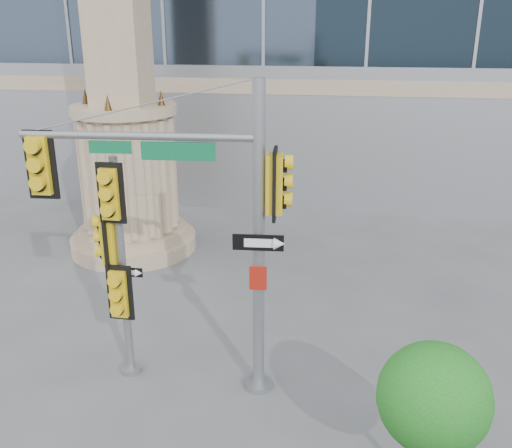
# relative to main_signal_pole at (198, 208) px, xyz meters

# --- Properties ---
(ground) EXTENTS (120.00, 120.00, 0.00)m
(ground) POSITION_rel_main_signal_pole_xyz_m (1.68, -1.43, -4.19)
(ground) COLOR #545456
(ground) RESTS_ON ground
(monument) EXTENTS (4.40, 4.40, 16.60)m
(monument) POSITION_rel_main_signal_pole_xyz_m (-4.32, 7.57, 1.33)
(monument) COLOR tan
(monument) RESTS_ON ground
(main_signal_pole) EXTENTS (5.26, 0.73, 6.76)m
(main_signal_pole) POSITION_rel_main_signal_pole_xyz_m (0.00, 0.00, 0.00)
(main_signal_pole) COLOR slate
(main_signal_pole) RESTS_ON ground
(secondary_signal_pole) EXTENTS (0.88, 0.67, 5.14)m
(secondary_signal_pole) POSITION_rel_main_signal_pole_xyz_m (-1.88, 0.14, -1.17)
(secondary_signal_pole) COLOR slate
(secondary_signal_pole) RESTS_ON ground
(street_tree) EXTENTS (1.89, 1.84, 2.94)m
(street_tree) POSITION_rel_main_signal_pole_xyz_m (4.48, -2.58, -2.26)
(street_tree) COLOR tan
(street_tree) RESTS_ON ground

